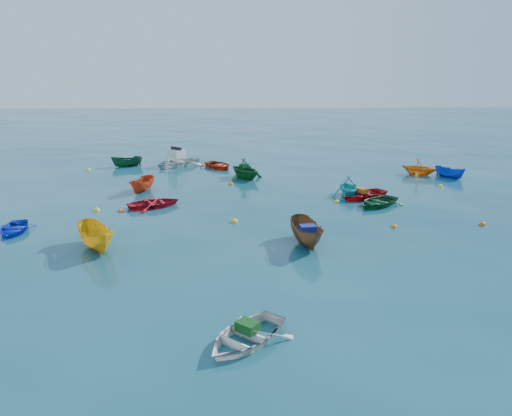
{
  "coord_description": "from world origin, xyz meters",
  "views": [
    {
      "loc": [
        -0.92,
        -20.82,
        7.67
      ],
      "look_at": [
        0.0,
        5.0,
        0.4
      ],
      "focal_mm": 35.0,
      "sensor_mm": 36.0,
      "label": 1
    }
  ],
  "objects": [
    {
      "name": "ground",
      "position": [
        0.0,
        0.0,
        0.0
      ],
      "size": [
        160.0,
        160.0,
        0.0
      ],
      "primitive_type": "plane",
      "color": "#0A3C4D",
      "rests_on": "ground"
    },
    {
      "name": "dinghy_blue_sw",
      "position": [
        -11.85,
        2.54,
        0.0
      ],
      "size": [
        2.3,
        2.89,
        0.54
      ],
      "primitive_type": "imported",
      "rotation": [
        0.0,
        0.0,
        0.18
      ],
      "color": "#1029D1",
      "rests_on": "ground"
    },
    {
      "name": "dinghy_white_near",
      "position": [
        -0.77,
        -7.93,
        0.0
      ],
      "size": [
        3.49,
        3.61,
        0.61
      ],
      "primitive_type": "imported",
      "rotation": [
        0.0,
        0.0,
        -0.69
      ],
      "color": "silver",
      "rests_on": "ground"
    },
    {
      "name": "sampan_brown_mid",
      "position": [
        2.12,
        0.27,
        0.0
      ],
      "size": [
        1.58,
        3.33,
        1.24
      ],
      "primitive_type": "imported",
      "rotation": [
        0.0,
        0.0,
        0.12
      ],
      "color": "brown",
      "rests_on": "ground"
    },
    {
      "name": "sampan_yellow_mid",
      "position": [
        -7.16,
        0.01,
        0.0
      ],
      "size": [
        2.65,
        3.41,
        1.25
      ],
      "primitive_type": "imported",
      "rotation": [
        0.0,
        0.0,
        0.52
      ],
      "color": "gold",
      "rests_on": "ground"
    },
    {
      "name": "dinghy_green_e",
      "position": [
        7.09,
        6.69,
        0.0
      ],
      "size": [
        3.74,
        3.67,
        0.63
      ],
      "primitive_type": "imported",
      "rotation": [
        0.0,
        0.0,
        -0.84
      ],
      "color": "#124E25",
      "rests_on": "ground"
    },
    {
      "name": "dinghy_cyan_se",
      "position": [
        5.87,
        8.98,
        0.0
      ],
      "size": [
        2.22,
        2.57,
        1.34
      ],
      "primitive_type": "imported",
      "rotation": [
        0.0,
        0.0,
        -0.01
      ],
      "color": "#1CACB2",
      "rests_on": "ground"
    },
    {
      "name": "dinghy_red_nw",
      "position": [
        -5.77,
        6.9,
        0.0
      ],
      "size": [
        3.62,
        3.22,
        0.62
      ],
      "primitive_type": "imported",
      "rotation": [
        0.0,
        0.0,
        2.02
      ],
      "color": "red",
      "rests_on": "ground"
    },
    {
      "name": "sampan_orange_n",
      "position": [
        -7.1,
        10.6,
        0.0
      ],
      "size": [
        1.74,
        2.88,
        1.05
      ],
      "primitive_type": "imported",
      "rotation": [
        0.0,
        0.0,
        -0.29
      ],
      "color": "#BC3511",
      "rests_on": "ground"
    },
    {
      "name": "dinghy_green_n",
      "position": [
        -0.46,
        14.32,
        0.0
      ],
      "size": [
        3.83,
        3.91,
        1.56
      ],
      "primitive_type": "imported",
      "rotation": [
        0.0,
        0.0,
        0.64
      ],
      "color": "#14571F",
      "rests_on": "ground"
    },
    {
      "name": "dinghy_red_ne",
      "position": [
        6.66,
        8.42,
        0.0
      ],
      "size": [
        4.06,
        3.76,
        0.69
      ],
      "primitive_type": "imported",
      "rotation": [
        0.0,
        0.0,
        -1.02
      ],
      "color": "#B60F18",
      "rests_on": "ground"
    },
    {
      "name": "sampan_blue_far",
      "position": [
        14.37,
        14.08,
        0.0
      ],
      "size": [
        2.12,
        2.44,
        0.92
      ],
      "primitive_type": "imported",
      "rotation": [
        0.0,
        0.0,
        0.63
      ],
      "color": "#0E37B0",
      "rests_on": "ground"
    },
    {
      "name": "dinghy_red_far",
      "position": [
        -2.54,
        18.33,
        0.0
      ],
      "size": [
        3.58,
        3.86,
        0.65
      ],
      "primitive_type": "imported",
      "rotation": [
        0.0,
        0.0,
        0.57
      ],
      "color": "#A22A0D",
      "rests_on": "ground"
    },
    {
      "name": "dinghy_orange_far",
      "position": [
        12.48,
        15.07,
        0.0
      ],
      "size": [
        3.36,
        3.28,
        1.34
      ],
      "primitive_type": "imported",
      "rotation": [
        0.0,
        0.0,
        0.94
      ],
      "color": "orange",
      "rests_on": "ground"
    },
    {
      "name": "sampan_green_far",
      "position": [
        -9.9,
        19.15,
        0.0
      ],
      "size": [
        2.63,
        1.58,
        0.96
      ],
      "primitive_type": "imported",
      "rotation": [
        0.0,
        0.0,
        -1.29
      ],
      "color": "#0F4323",
      "rests_on": "ground"
    },
    {
      "name": "motorboat_white",
      "position": [
        -5.93,
        19.34,
        0.0
      ],
      "size": [
        4.93,
        5.01,
        1.45
      ],
      "primitive_type": "imported",
      "rotation": [
        0.0,
        0.0,
        -0.74
      ],
      "color": "silver",
      "rests_on": "ground"
    },
    {
      "name": "tarp_green_a",
      "position": [
        -0.71,
        -7.86,
        0.45
      ],
      "size": [
        0.77,
        0.75,
        0.3
      ],
      "primitive_type": "cube",
      "rotation": [
        0.0,
        0.0,
        -0.69
      ],
      "color": "#124917",
      "rests_on": "dinghy_white_near"
    },
    {
      "name": "tarp_blue_a",
      "position": [
        2.14,
        0.12,
        0.79
      ],
      "size": [
        0.75,
        0.6,
        0.34
      ],
      "primitive_type": "cube",
      "rotation": [
        0.0,
        0.0,
        0.12
      ],
      "color": "navy",
      "rests_on": "sampan_brown_mid"
    },
    {
      "name": "tarp_green_b",
      "position": [
        -0.52,
        14.4,
        0.92
      ],
      "size": [
        0.71,
        0.68,
        0.27
      ],
      "primitive_type": "cube",
      "rotation": [
        0.0,
        0.0,
        0.64
      ],
      "color": "#114722",
      "rests_on": "dinghy_green_n"
    },
    {
      "name": "tarp_orange_b",
      "position": [
        6.58,
        8.37,
        0.49
      ],
      "size": [
        0.7,
        0.75,
        0.29
      ],
      "primitive_type": "cube",
      "rotation": [
        0.0,
        0.0,
        -1.02
      ],
      "color": "#C16413",
      "rests_on": "dinghy_red_ne"
    },
    {
      "name": "buoy_ye_a",
      "position": [
        -1.17,
        3.78,
        0.0
      ],
      "size": [
        0.38,
        0.38,
        0.38
      ],
      "primitive_type": "sphere",
      "color": "yellow",
      "rests_on": "ground"
    },
    {
      "name": "buoy_or_b",
      "position": [
        11.41,
        2.83,
        0.0
      ],
      "size": [
        0.34,
        0.34,
        0.34
      ],
      "primitive_type": "sphere",
      "color": "#D5540B",
      "rests_on": "ground"
    },
    {
      "name": "buoy_ye_b",
      "position": [
        -8.86,
        6.19,
        0.0
      ],
      "size": [
        0.36,
        0.36,
        0.36
      ],
      "primitive_type": "sphere",
      "color": "yellow",
      "rests_on": "ground"
    },
    {
      "name": "buoy_or_c",
      "position": [
        -7.49,
        5.95,
        0.0
      ],
      "size": [
        0.3,
        0.3,
        0.3
      ],
      "primitive_type": "sphere",
      "color": "#F45C0D",
      "rests_on": "ground"
    },
    {
      "name": "buoy_ye_c",
      "position": [
        4.88,
        7.5,
        0.0
      ],
      "size": [
        0.31,
        0.31,
        0.31
      ],
      "primitive_type": "sphere",
      "color": "yellow",
      "rests_on": "ground"
    },
    {
      "name": "buoy_or_d",
      "position": [
        6.83,
        2.63,
        0.0
      ],
      "size": [
        0.31,
        0.31,
        0.31
      ],
      "primitive_type": "sphere",
      "color": "orange",
      "rests_on": "ground"
    },
    {
      "name": "buoy_ye_d",
      "position": [
        -12.57,
        17.64,
        0.0
      ],
      "size": [
        0.34,
        0.34,
        0.34
      ],
      "primitive_type": "sphere",
      "color": "yellow",
      "rests_on": "ground"
    },
    {
      "name": "buoy_or_e",
      "position": [
        -1.47,
        12.43,
        0.0
      ],
      "size": [
        0.33,
        0.33,
        0.33
      ],
      "primitive_type": "sphere",
      "color": "orange",
      "rests_on": "ground"
    },
    {
      "name": "buoy_ye_e",
      "position": [
        12.58,
        11.24,
        0.0
      ],
      "size": [
        0.34,
        0.34,
        0.34
      ],
      "primitive_type": "sphere",
      "color": "yellow",
      "rests_on": "ground"
    }
  ]
}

